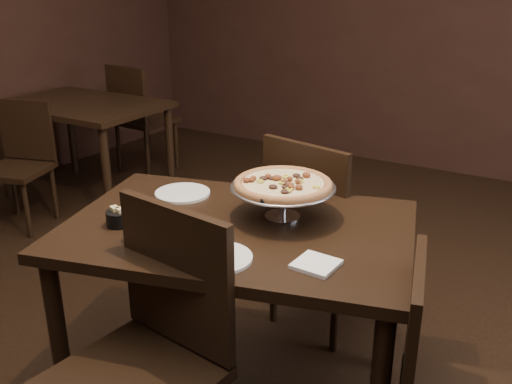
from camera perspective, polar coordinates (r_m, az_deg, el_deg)
The scene contains 15 objects.
room at distance 1.85m, azimuth -2.59°, elevation 13.15°, with size 6.04×7.04×2.84m.
dining_table at distance 2.15m, azimuth -1.84°, elevation -5.82°, with size 1.44×1.14×0.79m.
background_table at distance 4.52m, azimuth -16.92°, elevation 7.36°, with size 1.20×0.80×0.75m.
pizza_stand at distance 2.12m, azimuth 2.71°, elevation 0.76°, with size 0.40×0.40×0.16m.
parmesan_shaker at distance 2.01m, azimuth -11.75°, elevation -3.34°, with size 0.06×0.06×0.11m.
pepper_flake_shaker at distance 1.95m, azimuth -8.05°, elevation -4.02°, with size 0.06×0.06×0.10m.
packet_caddy at distance 2.15m, azimuth -13.59°, elevation -2.51°, with size 0.09×0.09×0.07m.
napkin_stack at distance 1.82m, azimuth 6.03°, elevation -7.21°, with size 0.13×0.13×0.01m, color white.
plate_left at distance 2.40m, azimuth -7.36°, elevation -0.11°, with size 0.23×0.23×0.01m, color white.
plate_near at distance 1.86m, azimuth -3.85°, elevation -6.59°, with size 0.23×0.23×0.01m, color white.
serving_spatula at distance 1.99m, azimuth 1.83°, elevation -0.78°, with size 0.13×0.13×0.02m.
chair_far at distance 2.70m, azimuth 6.34°, elevation -3.67°, with size 0.54×0.54×0.97m.
chair_near at distance 1.90m, azimuth -10.53°, elevation -15.29°, with size 0.52×0.52×0.99m.
bg_chair_far at distance 5.04m, azimuth -11.62°, elevation 7.56°, with size 0.47×0.47×0.94m.
bg_chair_near at distance 4.22m, azimuth -22.48°, elevation 3.06°, with size 0.50×0.50×0.85m.
Camera 1 is at (1.06, -1.51, 1.66)m, focal length 40.00 mm.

